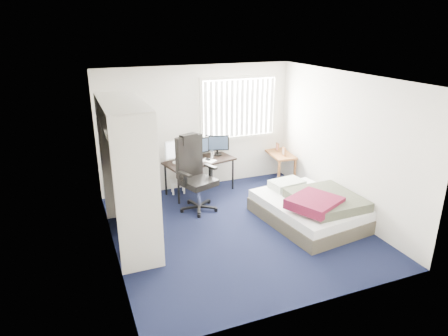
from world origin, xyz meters
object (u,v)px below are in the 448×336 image
bed (311,208)px  desk (199,158)px  nightstand (280,156)px  office_chair (195,181)px

bed → desk: bearing=124.4°
desk → nightstand: size_ratio=1.61×
office_chair → desk: bearing=66.5°
desk → bed: bearing=-55.6°
desk → office_chair: bearing=-113.5°
desk → bed: 2.45m
office_chair → nightstand: size_ratio=1.50×
office_chair → bed: bearing=-37.1°
office_chair → bed: 2.11m
desk → bed: (1.36, -1.98, -0.46)m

